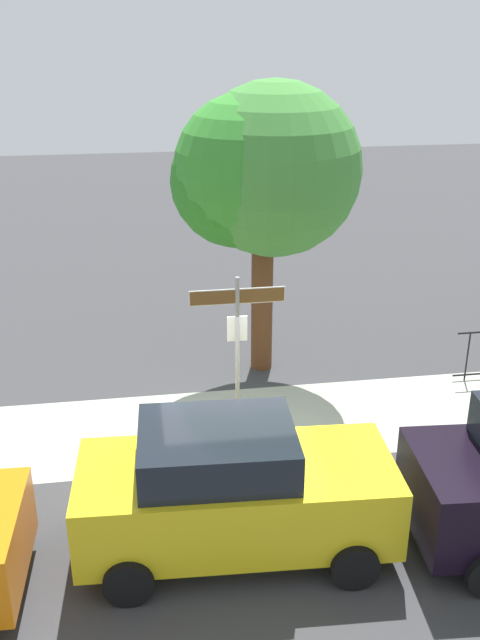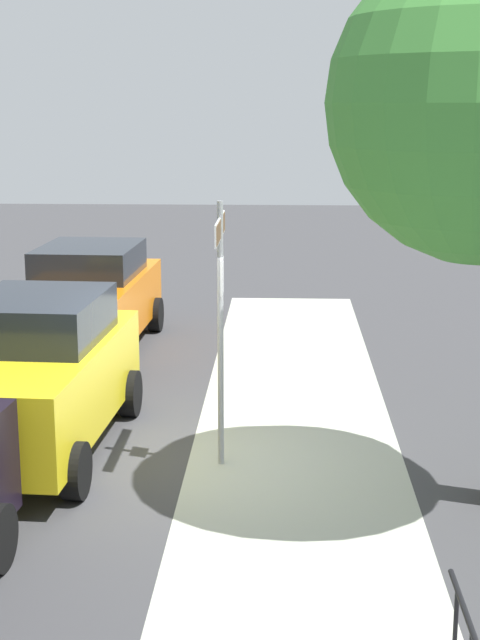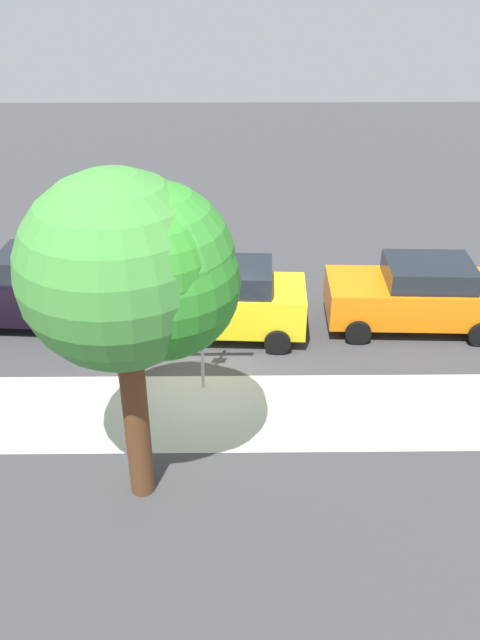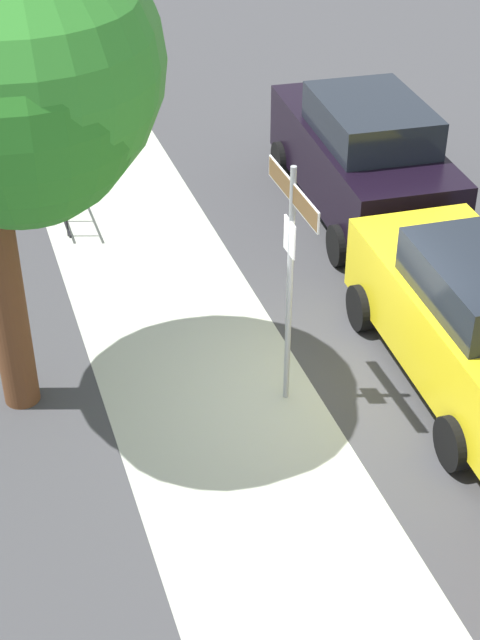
{
  "view_description": "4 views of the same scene",
  "coord_description": "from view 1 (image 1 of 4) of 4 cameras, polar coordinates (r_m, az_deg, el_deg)",
  "views": [
    {
      "loc": [
        -1.5,
        -9.79,
        6.79
      ],
      "look_at": [
        0.14,
        0.91,
        2.21
      ],
      "focal_mm": 40.35,
      "sensor_mm": 36.0,
      "label": 1
    },
    {
      "loc": [
        10.86,
        1.12,
        4.22
      ],
      "look_at": [
        0.02,
        0.63,
        1.77
      ],
      "focal_mm": 54.06,
      "sensor_mm": 36.0,
      "label": 2
    },
    {
      "loc": [
        -0.69,
        12.16,
        8.59
      ],
      "look_at": [
        -0.8,
        1.29,
        2.25
      ],
      "focal_mm": 36.09,
      "sensor_mm": 36.0,
      "label": 3
    },
    {
      "loc": [
        -8.6,
        3.83,
        7.46
      ],
      "look_at": [
        -0.76,
        1.26,
        1.84
      ],
      "focal_mm": 53.12,
      "sensor_mm": 36.0,
      "label": 4
    }
  ],
  "objects": [
    {
      "name": "ground_plane",
      "position": [
        12.01,
        0.01,
        -11.51
      ],
      "size": [
        60.0,
        60.0,
        0.0
      ],
      "primitive_type": "plane",
      "color": "#38383A"
    },
    {
      "name": "sidewalk_strip",
      "position": [
        13.47,
        7.68,
        -7.58
      ],
      "size": [
        24.0,
        2.6,
        0.0
      ],
      "primitive_type": "cube",
      "color": "#A7AA9A",
      "rests_on": "ground_plane"
    },
    {
      "name": "street_sign",
      "position": [
        11.28,
        -0.21,
        -1.07
      ],
      "size": [
        1.5,
        0.07,
        3.14
      ],
      "color": "#9EA0A5",
      "rests_on": "ground_plane"
    },
    {
      "name": "shade_tree",
      "position": [
        13.38,
        1.31,
        11.75
      ],
      "size": [
        3.51,
        3.2,
        5.82
      ],
      "color": "brown",
      "rests_on": "ground_plane"
    },
    {
      "name": "car_yellow",
      "position": [
        9.86,
        -0.56,
        -13.33
      ],
      "size": [
        4.3,
        2.15,
        1.91
      ],
      "rotation": [
        0.0,
        0.0,
        -0.05
      ],
      "color": "gold",
      "rests_on": "ground_plane"
    }
  ]
}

